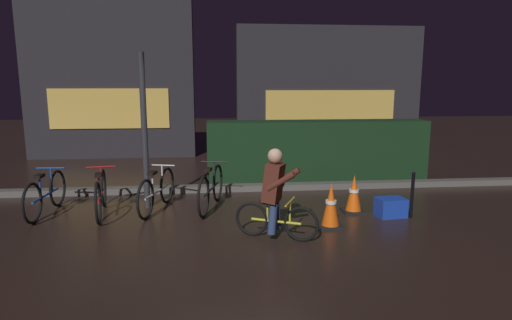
{
  "coord_description": "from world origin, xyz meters",
  "views": [
    {
      "loc": [
        -0.47,
        -6.09,
        2.11
      ],
      "look_at": [
        0.2,
        0.6,
        0.9
      ],
      "focal_mm": 30.31,
      "sensor_mm": 36.0,
      "label": 1
    }
  ],
  "objects_px": {
    "parked_bike_left_mid": "(101,194)",
    "traffic_cone_near": "(331,206)",
    "closed_umbrella": "(412,196)",
    "parked_bike_center_right": "(211,189)",
    "traffic_cone_far": "(354,194)",
    "parked_bike_center_left": "(157,191)",
    "parked_bike_leftmost": "(46,194)",
    "blue_crate": "(391,207)",
    "street_post": "(144,132)",
    "cyclist": "(275,193)"
  },
  "relations": [
    {
      "from": "street_post",
      "to": "closed_umbrella",
      "type": "xyz_separation_m",
      "value": [
        4.16,
        -1.15,
        -0.9
      ]
    },
    {
      "from": "parked_bike_left_mid",
      "to": "parked_bike_center_left",
      "type": "height_order",
      "value": "parked_bike_left_mid"
    },
    {
      "from": "traffic_cone_far",
      "to": "blue_crate",
      "type": "bearing_deg",
      "value": -30.74
    },
    {
      "from": "traffic_cone_far",
      "to": "cyclist",
      "type": "bearing_deg",
      "value": -143.98
    },
    {
      "from": "parked_bike_leftmost",
      "to": "closed_umbrella",
      "type": "distance_m",
      "value": 5.8
    },
    {
      "from": "cyclist",
      "to": "street_post",
      "type": "bearing_deg",
      "value": 164.43
    },
    {
      "from": "parked_bike_left_mid",
      "to": "traffic_cone_near",
      "type": "height_order",
      "value": "parked_bike_left_mid"
    },
    {
      "from": "parked_bike_leftmost",
      "to": "street_post",
      "type": "bearing_deg",
      "value": -78.49
    },
    {
      "from": "blue_crate",
      "to": "closed_umbrella",
      "type": "bearing_deg",
      "value": -48.48
    },
    {
      "from": "parked_bike_leftmost",
      "to": "cyclist",
      "type": "distance_m",
      "value": 3.82
    },
    {
      "from": "parked_bike_leftmost",
      "to": "cyclist",
      "type": "xyz_separation_m",
      "value": [
        3.53,
        -1.43,
        0.3
      ]
    },
    {
      "from": "parked_bike_left_mid",
      "to": "parked_bike_center_left",
      "type": "xyz_separation_m",
      "value": [
        0.87,
        0.13,
        -0.01
      ]
    },
    {
      "from": "traffic_cone_far",
      "to": "parked_bike_center_right",
      "type": "bearing_deg",
      "value": 169.87
    },
    {
      "from": "blue_crate",
      "to": "cyclist",
      "type": "relative_size",
      "value": 0.35
    },
    {
      "from": "street_post",
      "to": "traffic_cone_near",
      "type": "distance_m",
      "value": 3.27
    },
    {
      "from": "traffic_cone_near",
      "to": "blue_crate",
      "type": "distance_m",
      "value": 1.17
    },
    {
      "from": "parked_bike_left_mid",
      "to": "traffic_cone_near",
      "type": "xyz_separation_m",
      "value": [
        3.52,
        -0.96,
        -0.02
      ]
    },
    {
      "from": "blue_crate",
      "to": "cyclist",
      "type": "distance_m",
      "value": 2.17
    },
    {
      "from": "parked_bike_left_mid",
      "to": "parked_bike_center_right",
      "type": "relative_size",
      "value": 0.99
    },
    {
      "from": "parked_bike_center_right",
      "to": "closed_umbrella",
      "type": "bearing_deg",
      "value": -94.03
    },
    {
      "from": "parked_bike_leftmost",
      "to": "parked_bike_center_left",
      "type": "distance_m",
      "value": 1.76
    },
    {
      "from": "parked_bike_left_mid",
      "to": "closed_umbrella",
      "type": "bearing_deg",
      "value": -108.44
    },
    {
      "from": "parked_bike_center_right",
      "to": "traffic_cone_near",
      "type": "xyz_separation_m",
      "value": [
        1.76,
        -1.12,
        -0.03
      ]
    },
    {
      "from": "parked_bike_left_mid",
      "to": "parked_bike_center_left",
      "type": "distance_m",
      "value": 0.88
    },
    {
      "from": "parked_bike_center_left",
      "to": "parked_bike_center_right",
      "type": "xyz_separation_m",
      "value": [
        0.89,
        0.03,
        0.01
      ]
    },
    {
      "from": "parked_bike_leftmost",
      "to": "parked_bike_left_mid",
      "type": "xyz_separation_m",
      "value": [
        0.89,
        -0.11,
        0.01
      ]
    },
    {
      "from": "parked_bike_center_right",
      "to": "cyclist",
      "type": "height_order",
      "value": "cyclist"
    },
    {
      "from": "cyclist",
      "to": "traffic_cone_near",
      "type": "bearing_deg",
      "value": 47.22
    },
    {
      "from": "traffic_cone_far",
      "to": "closed_umbrella",
      "type": "bearing_deg",
      "value": -37.12
    },
    {
      "from": "closed_umbrella",
      "to": "parked_bike_center_right",
      "type": "bearing_deg",
      "value": -82.22
    },
    {
      "from": "parked_bike_left_mid",
      "to": "parked_bike_center_right",
      "type": "height_order",
      "value": "parked_bike_center_right"
    },
    {
      "from": "parked_bike_left_mid",
      "to": "traffic_cone_far",
      "type": "xyz_separation_m",
      "value": [
        4.1,
        -0.26,
        -0.04
      ]
    },
    {
      "from": "traffic_cone_far",
      "to": "blue_crate",
      "type": "xyz_separation_m",
      "value": [
        0.51,
        -0.3,
        -0.15
      ]
    },
    {
      "from": "parked_bike_center_right",
      "to": "cyclist",
      "type": "xyz_separation_m",
      "value": [
        0.87,
        -1.49,
        0.28
      ]
    },
    {
      "from": "blue_crate",
      "to": "parked_bike_center_right",
      "type": "bearing_deg",
      "value": 165.8
    },
    {
      "from": "parked_bike_leftmost",
      "to": "blue_crate",
      "type": "height_order",
      "value": "parked_bike_leftmost"
    },
    {
      "from": "parked_bike_leftmost",
      "to": "blue_crate",
      "type": "distance_m",
      "value": 5.55
    },
    {
      "from": "cyclist",
      "to": "closed_umbrella",
      "type": "bearing_deg",
      "value": 38.02
    },
    {
      "from": "parked_bike_leftmost",
      "to": "parked_bike_center_right",
      "type": "bearing_deg",
      "value": -85.73
    },
    {
      "from": "parked_bike_left_mid",
      "to": "traffic_cone_far",
      "type": "relative_size",
      "value": 2.59
    },
    {
      "from": "street_post",
      "to": "cyclist",
      "type": "distance_m",
      "value": 2.65
    },
    {
      "from": "traffic_cone_far",
      "to": "parked_bike_leftmost",
      "type": "bearing_deg",
      "value": 175.8
    },
    {
      "from": "traffic_cone_far",
      "to": "parked_bike_left_mid",
      "type": "bearing_deg",
      "value": 176.43
    },
    {
      "from": "parked_bike_center_right",
      "to": "traffic_cone_far",
      "type": "distance_m",
      "value": 2.38
    },
    {
      "from": "cyclist",
      "to": "closed_umbrella",
      "type": "relative_size",
      "value": 1.47
    },
    {
      "from": "parked_bike_left_mid",
      "to": "cyclist",
      "type": "relative_size",
      "value": 1.29
    },
    {
      "from": "parked_bike_left_mid",
      "to": "cyclist",
      "type": "xyz_separation_m",
      "value": [
        2.63,
        -1.32,
        0.29
      ]
    },
    {
      "from": "parked_bike_center_left",
      "to": "cyclist",
      "type": "relative_size",
      "value": 1.25
    },
    {
      "from": "cyclist",
      "to": "parked_bike_center_left",
      "type": "bearing_deg",
      "value": 165.27
    },
    {
      "from": "blue_crate",
      "to": "street_post",
      "type": "bearing_deg",
      "value": 167.11
    }
  ]
}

